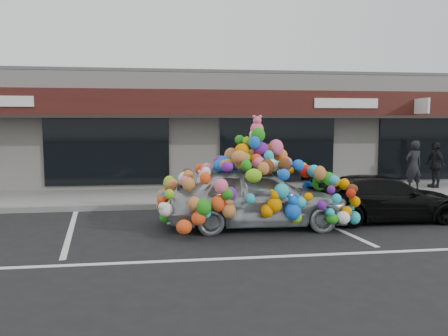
{
  "coord_description": "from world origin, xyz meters",
  "views": [
    {
      "loc": [
        -1.04,
        -9.91,
        2.46
      ],
      "look_at": [
        0.49,
        1.4,
        1.27
      ],
      "focal_mm": 35.0,
      "sensor_mm": 36.0,
      "label": 1
    }
  ],
  "objects": [
    {
      "name": "ground",
      "position": [
        0.0,
        0.0,
        0.0
      ],
      "size": [
        90.0,
        90.0,
        0.0
      ],
      "primitive_type": "plane",
      "color": "black",
      "rests_on": "ground"
    },
    {
      "name": "shop_building",
      "position": [
        0.0,
        8.44,
        2.16
      ],
      "size": [
        24.0,
        7.2,
        4.31
      ],
      "color": "silver",
      "rests_on": "ground"
    },
    {
      "name": "sidewalk",
      "position": [
        0.0,
        4.0,
        0.07
      ],
      "size": [
        26.0,
        3.0,
        0.15
      ],
      "primitive_type": "cube",
      "color": "gray",
      "rests_on": "ground"
    },
    {
      "name": "kerb",
      "position": [
        0.0,
        2.5,
        0.07
      ],
      "size": [
        26.0,
        0.18,
        0.16
      ],
      "primitive_type": "cube",
      "color": "slate",
      "rests_on": "ground"
    },
    {
      "name": "parking_stripe_left",
      "position": [
        -3.2,
        0.2,
        0.0
      ],
      "size": [
        0.73,
        4.37,
        0.01
      ],
      "primitive_type": "cube",
      "rotation": [
        0.0,
        0.0,
        0.14
      ],
      "color": "silver",
      "rests_on": "ground"
    },
    {
      "name": "parking_stripe_mid",
      "position": [
        2.8,
        0.2,
        0.0
      ],
      "size": [
        0.73,
        4.37,
        0.01
      ],
      "primitive_type": "cube",
      "rotation": [
        0.0,
        0.0,
        0.14
      ],
      "color": "silver",
      "rests_on": "ground"
    },
    {
      "name": "lane_line",
      "position": [
        2.0,
        -2.3,
        0.0
      ],
      "size": [
        14.0,
        0.12,
        0.01
      ],
      "primitive_type": "cube",
      "color": "silver",
      "rests_on": "ground"
    },
    {
      "name": "toy_car",
      "position": [
        1.09,
        0.05,
        0.89
      ],
      "size": [
        3.06,
        4.56,
        2.62
      ],
      "rotation": [
        0.0,
        0.0,
        1.53
      ],
      "color": "gray",
      "rests_on": "ground"
    },
    {
      "name": "black_sedan",
      "position": [
        4.39,
        0.27,
        0.57
      ],
      "size": [
        1.62,
        3.93,
        1.14
      ],
      "primitive_type": "imported",
      "rotation": [
        0.0,
        0.0,
        1.56
      ],
      "color": "black",
      "rests_on": "ground"
    },
    {
      "name": "pedestrian_a",
      "position": [
        7.29,
        3.77,
        1.0
      ],
      "size": [
        0.67,
        0.48,
        1.7
      ],
      "primitive_type": "imported",
      "rotation": [
        0.0,
        0.0,
        3.27
      ],
      "color": "black",
      "rests_on": "sidewalk"
    },
    {
      "name": "pedestrian_c",
      "position": [
        8.47,
        4.36,
        0.96
      ],
      "size": [
        0.96,
        0.42,
        1.62
      ],
      "primitive_type": "imported",
      "rotation": [
        0.0,
        0.0,
        4.74
      ],
      "color": "black",
      "rests_on": "sidewalk"
    }
  ]
}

